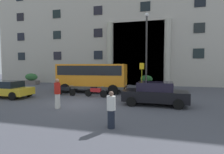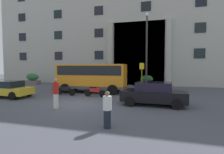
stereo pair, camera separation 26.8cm
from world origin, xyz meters
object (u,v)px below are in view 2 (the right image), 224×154
object	(u,v)px
bus_stop_sign	(142,74)
pedestrian_child_trailing	(107,110)
hedge_planter_east	(91,81)
parked_sedan_far	(7,89)
lamppost_plaza_centre	(147,46)
hedge_planter_far_east	(147,82)
motorcycle_far_end	(95,91)
motorcycle_near_kerb	(65,90)
pedestrian_woman_dark_dress	(56,93)
hedge_planter_far_west	(33,79)
orange_minibus	(92,75)
scooter_by_planter	(9,88)
parked_estate_mid	(154,93)

from	to	relation	value
bus_stop_sign	pedestrian_child_trailing	distance (m)	10.99
hedge_planter_east	parked_sedan_far	distance (m)	10.28
parked_sedan_far	lamppost_plaza_centre	bearing A→B (deg)	36.10
parked_sedan_far	hedge_planter_far_east	bearing A→B (deg)	43.07
bus_stop_sign	motorcycle_far_end	distance (m)	5.42
motorcycle_near_kerb	lamppost_plaza_centre	bearing A→B (deg)	50.27
hedge_planter_east	pedestrian_woman_dark_dress	size ratio (longest dim) A/B	0.85
hedge_planter_far_east	lamppost_plaza_centre	xyz separation A→B (m)	(0.13, -2.03, 3.94)
hedge_planter_far_east	hedge_planter_far_west	bearing A→B (deg)	-178.97
orange_minibus	parked_sedan_far	distance (m)	7.30
hedge_planter_east	motorcycle_far_end	size ratio (longest dim) A/B	0.77
lamppost_plaza_centre	scooter_by_planter	bearing A→B (deg)	-156.38
hedge_planter_far_east	motorcycle_far_end	world-z (taller)	hedge_planter_far_east
orange_minibus	hedge_planter_far_east	bearing A→B (deg)	42.09
orange_minibus	hedge_planter_far_east	xyz separation A→B (m)	(4.77, 4.98, -0.93)
parked_sedan_far	scooter_by_planter	bearing A→B (deg)	133.86
hedge_planter_east	lamppost_plaza_centre	size ratio (longest dim) A/B	0.19
orange_minibus	motorcycle_near_kerb	xyz separation A→B (m)	(-1.62, -2.34, -1.17)
orange_minibus	parked_sedan_far	world-z (taller)	orange_minibus
parked_sedan_far	scooter_by_planter	world-z (taller)	parked_sedan_far
orange_minibus	pedestrian_woman_dark_dress	size ratio (longest dim) A/B	3.67
parked_sedan_far	lamppost_plaza_centre	size ratio (longest dim) A/B	0.49
hedge_planter_far_west	hedge_planter_east	size ratio (longest dim) A/B	1.30
pedestrian_child_trailing	orange_minibus	bearing A→B (deg)	75.99
pedestrian_woman_dark_dress	hedge_planter_far_east	bearing A→B (deg)	-60.27
orange_minibus	hedge_planter_far_west	xyz separation A→B (m)	(-10.86, 4.70, -0.90)
orange_minibus	pedestrian_woman_dark_dress	bearing A→B (deg)	-90.35
scooter_by_planter	motorcycle_near_kerb	bearing A→B (deg)	8.68
orange_minibus	hedge_planter_far_west	size ratio (longest dim) A/B	3.30
hedge_planter_far_west	parked_sedan_far	xyz separation A→B (m)	(5.32, -9.35, -0.03)
hedge_planter_east	orange_minibus	bearing A→B (deg)	-66.15
pedestrian_woman_dark_dress	lamppost_plaza_centre	xyz separation A→B (m)	(4.45, 9.86, 3.73)
hedge_planter_far_west	pedestrian_child_trailing	bearing A→B (deg)	-42.52
motorcycle_near_kerb	parked_estate_mid	bearing A→B (deg)	-2.95
pedestrian_child_trailing	bus_stop_sign	bearing A→B (deg)	49.95
hedge_planter_far_east	scooter_by_planter	world-z (taller)	hedge_planter_far_east
hedge_planter_east	scooter_by_planter	distance (m)	9.29
scooter_by_planter	lamppost_plaza_centre	xyz separation A→B (m)	(12.50, 5.47, 4.19)
hedge_planter_east	parked_estate_mid	world-z (taller)	parked_estate_mid
hedge_planter_far_east	motorcycle_near_kerb	distance (m)	9.72
motorcycle_near_kerb	parked_sedan_far	bearing A→B (deg)	-138.31
motorcycle_near_kerb	pedestrian_woman_dark_dress	world-z (taller)	pedestrian_woman_dark_dress
hedge_planter_far_west	scooter_by_planter	size ratio (longest dim) A/B	1.03
bus_stop_sign	pedestrian_woman_dark_dress	bearing A→B (deg)	-116.02
pedestrian_woman_dark_dress	orange_minibus	bearing A→B (deg)	-36.55
parked_sedan_far	pedestrian_child_trailing	xyz separation A→B (m)	(10.05, -4.74, 0.07)
hedge_planter_far_east	parked_sedan_far	distance (m)	14.11
hedge_planter_far_west	parked_sedan_far	bearing A→B (deg)	-60.37
parked_estate_mid	motorcycle_near_kerb	xyz separation A→B (m)	(-7.71, 1.95, -0.31)
orange_minibus	hedge_planter_far_east	distance (m)	6.96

